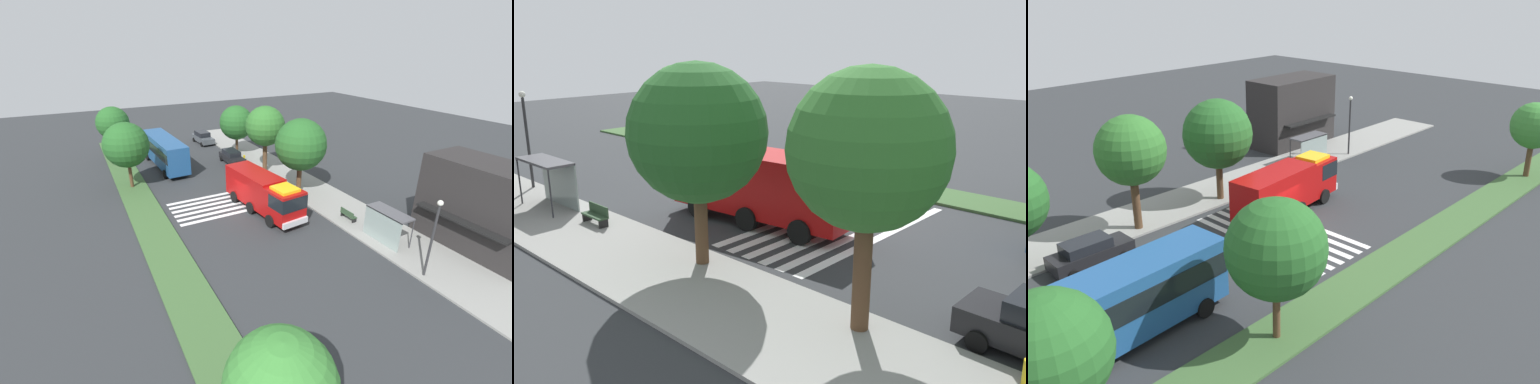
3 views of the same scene
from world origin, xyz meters
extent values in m
plane|color=#2D3033|center=(0.00, 0.00, 0.00)|extent=(120.00, 120.00, 0.00)
cube|color=gray|center=(0.00, 8.72, 0.07)|extent=(60.00, 5.02, 0.14)
cube|color=#3D6033|center=(0.00, -7.70, 0.07)|extent=(60.00, 3.00, 0.14)
cube|color=silver|center=(-3.81, 0.00, 0.01)|extent=(0.45, 11.17, 0.01)
cube|color=silver|center=(-2.91, 0.00, 0.01)|extent=(0.45, 11.17, 0.01)
cube|color=silver|center=(-2.01, 0.00, 0.01)|extent=(0.45, 11.17, 0.01)
cube|color=silver|center=(-1.11, 0.00, 0.01)|extent=(0.45, 11.17, 0.01)
cube|color=silver|center=(-0.21, 0.00, 0.01)|extent=(0.45, 11.17, 0.01)
cube|color=silver|center=(0.69, 0.00, 0.01)|extent=(0.45, 11.17, 0.01)
cube|color=#A50C0C|center=(4.52, 2.37, 1.86)|extent=(3.00, 2.82, 2.63)
cube|color=#A50C0C|center=(-0.04, 1.90, 1.96)|extent=(6.65, 3.20, 2.82)
cube|color=black|center=(4.93, 2.42, 2.39)|extent=(2.24, 2.76, 1.16)
cube|color=silver|center=(5.99, 2.53, 0.80)|extent=(0.50, 2.56, 0.50)
cube|color=yellow|center=(4.52, 2.37, 3.30)|extent=(2.10, 1.97, 0.24)
cylinder|color=black|center=(4.12, 3.61, 0.55)|extent=(1.13, 0.41, 1.10)
cylinder|color=black|center=(4.38, 1.08, 0.55)|extent=(1.13, 0.41, 1.10)
cylinder|color=black|center=(-1.76, 3.00, 0.55)|extent=(1.13, 0.41, 1.10)
cylinder|color=black|center=(-1.50, 0.47, 0.55)|extent=(1.13, 0.41, 1.10)
cylinder|color=black|center=(1.11, 3.30, 0.55)|extent=(1.13, 0.41, 1.10)
cylinder|color=black|center=(1.37, 0.77, 0.55)|extent=(1.13, 0.41, 1.10)
cylinder|color=black|center=(-10.58, 5.86, 0.32)|extent=(0.64, 0.23, 0.64)
cylinder|color=black|center=(-10.61, 4.10, 0.32)|extent=(0.64, 0.23, 0.64)
cube|color=#4C4C51|center=(10.55, 7.96, 2.54)|extent=(3.50, 1.40, 0.12)
cube|color=#8C9E99|center=(10.55, 7.30, 1.34)|extent=(3.50, 0.08, 2.40)
cylinder|color=#333338|center=(8.85, 8.61, 1.34)|extent=(0.08, 0.08, 2.40)
cylinder|color=#333338|center=(12.25, 8.61, 1.34)|extent=(0.08, 0.08, 2.40)
cube|color=#2D472D|center=(6.55, 7.71, 0.55)|extent=(1.60, 0.50, 0.08)
cube|color=#2D472D|center=(6.55, 7.49, 0.82)|extent=(1.60, 0.06, 0.45)
cube|color=black|center=(5.83, 7.71, 0.33)|extent=(0.08, 0.45, 0.37)
cube|color=black|center=(7.27, 7.71, 0.33)|extent=(0.08, 0.45, 0.37)
cylinder|color=#2D2D30|center=(14.98, 6.80, 2.69)|extent=(0.16, 0.16, 5.10)
sphere|color=white|center=(14.98, 6.80, 5.42)|extent=(0.36, 0.36, 0.36)
cylinder|color=#513823|center=(-7.59, 7.20, 2.04)|extent=(0.53, 0.53, 3.79)
sphere|color=#2D6B28|center=(-7.59, 7.20, 5.52)|extent=(4.53, 4.53, 4.53)
cylinder|color=#513823|center=(-0.45, 7.20, 1.75)|extent=(0.50, 0.50, 3.22)
sphere|color=#235B23|center=(-0.45, 7.20, 5.13)|extent=(5.08, 5.08, 5.08)
cylinder|color=#513823|center=(20.29, -7.70, 1.64)|extent=(0.46, 0.46, 3.00)
sphere|color=#387F33|center=(20.29, -7.70, 4.46)|extent=(3.76, 3.76, 3.76)
camera|label=1|loc=(26.61, -11.89, 14.43)|focal=24.40mm
camera|label=2|loc=(-15.41, 19.51, 8.44)|focal=38.03mm
camera|label=3|loc=(-25.19, -22.58, 15.83)|focal=38.62mm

